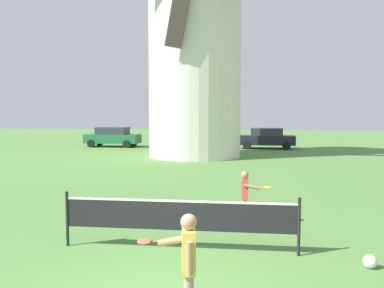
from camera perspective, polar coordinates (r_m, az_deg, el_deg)
name	(u,v)px	position (r m, az deg, el deg)	size (l,w,h in m)	color
windmill	(195,35)	(25.11, 0.40, 15.26)	(8.71, 6.33, 14.78)	silver
tennis_net	(179,216)	(7.87, -1.88, -10.15)	(4.58, 0.06, 1.10)	black
player_near	(187,261)	(5.32, -0.72, -16.19)	(0.82, 0.46, 1.39)	#9E937F
player_far	(246,193)	(9.98, 7.62, -6.91)	(0.74, 0.48, 1.25)	#9E937F
stray_ball	(370,261)	(7.80, 23.92, -14.98)	(0.24, 0.24, 0.24)	silver
parked_car_green	(113,137)	(32.61, -11.19, 1.03)	(4.36, 2.03, 1.56)	#1E6638
parked_car_red	(195,137)	(31.18, 0.37, 0.96)	(3.88, 2.02, 1.56)	red
parked_car_black	(267,138)	(30.82, 10.54, 0.85)	(4.26, 2.06, 1.56)	#1E232D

